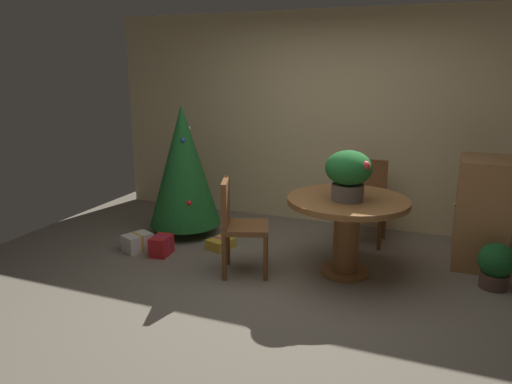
{
  "coord_description": "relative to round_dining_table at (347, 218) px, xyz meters",
  "views": [
    {
      "loc": [
        1.26,
        -3.66,
        1.93
      ],
      "look_at": [
        -0.35,
        0.38,
        0.8
      ],
      "focal_mm": 33.71,
      "sensor_mm": 36.0,
      "label": 1
    }
  ],
  "objects": [
    {
      "name": "back_wall_panel",
      "position": [
        -0.46,
        1.55,
        0.74
      ],
      "size": [
        6.0,
        0.1,
        2.6
      ],
      "primitive_type": "cube",
      "color": "beige",
      "rests_on": "ground_plane"
    },
    {
      "name": "gift_box_cream",
      "position": [
        -2.22,
        -0.23,
        -0.47
      ],
      "size": [
        0.3,
        0.35,
        0.18
      ],
      "color": "silver",
      "rests_on": "ground_plane"
    },
    {
      "name": "round_dining_table",
      "position": [
        0.0,
        0.0,
        0.0
      ],
      "size": [
        1.13,
        1.13,
        0.75
      ],
      "color": "brown",
      "rests_on": "ground_plane"
    },
    {
      "name": "gift_box_red",
      "position": [
        -1.9,
        -0.25,
        -0.45
      ],
      "size": [
        0.2,
        0.27,
        0.21
      ],
      "color": "red",
      "rests_on": "ground_plane"
    },
    {
      "name": "gift_box_gold",
      "position": [
        -1.41,
        0.16,
        -0.5
      ],
      "size": [
        0.29,
        0.33,
        0.11
      ],
      "color": "gold",
      "rests_on": "ground_plane"
    },
    {
      "name": "wooden_chair_left",
      "position": [
        -0.97,
        -0.35,
        -0.04
      ],
      "size": [
        0.55,
        0.54,
        0.92
      ],
      "color": "brown",
      "rests_on": "ground_plane"
    },
    {
      "name": "ground_plane",
      "position": [
        -0.46,
        -0.65,
        -0.56
      ],
      "size": [
        6.6,
        6.6,
        0.0
      ],
      "primitive_type": "plane",
      "color": "#756B5B"
    },
    {
      "name": "wooden_cabinet",
      "position": [
        1.19,
        0.75,
        -0.02
      ],
      "size": [
        0.51,
        0.67,
        1.08
      ],
      "color": "#9E6B3D",
      "rests_on": "ground_plane"
    },
    {
      "name": "potted_plant",
      "position": [
        1.31,
        0.19,
        -0.33
      ],
      "size": [
        0.31,
        0.31,
        0.42
      ],
      "color": "#4C382D",
      "rests_on": "ground_plane"
    },
    {
      "name": "wooden_chair_far",
      "position": [
        0.0,
        1.03,
        -0.03
      ],
      "size": [
        0.48,
        0.44,
        0.92
      ],
      "color": "brown",
      "rests_on": "ground_plane"
    },
    {
      "name": "flower_vase",
      "position": [
        0.01,
        -0.07,
        0.46
      ],
      "size": [
        0.42,
        0.42,
        0.46
      ],
      "color": "#665B51",
      "rests_on": "round_dining_table"
    },
    {
      "name": "holiday_tree",
      "position": [
        -2.01,
        0.45,
        0.27
      ],
      "size": [
        0.83,
        0.83,
        1.53
      ],
      "color": "brown",
      "rests_on": "ground_plane"
    }
  ]
}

